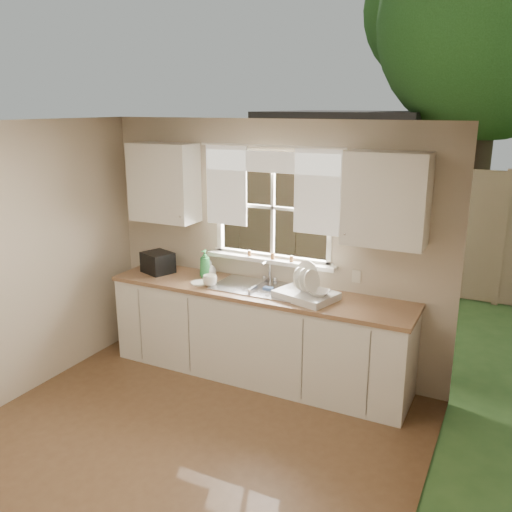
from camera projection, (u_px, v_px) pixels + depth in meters
The scene contains 21 objects.
ground at pixel (156, 472), 4.01m from camera, with size 4.00×4.00×0.00m, color brown.
room_walls at pixel (141, 319), 3.62m from camera, with size 3.62×4.02×2.50m.
ceiling at pixel (136, 125), 3.34m from camera, with size 3.60×4.00×0.02m, color silver.
window at pixel (272, 224), 5.33m from camera, with size 1.38×0.16×1.06m.
curtains at pixel (270, 180), 5.17m from camera, with size 1.50×0.03×0.81m.
base_cabinets at pixel (257, 335), 5.34m from camera, with size 3.00×0.62×0.87m, color white.
countertop at pixel (257, 291), 5.22m from camera, with size 3.04×0.65×0.04m, color #8F6947.
upper_cabinet_left at pixel (164, 183), 5.58m from camera, with size 0.70×0.33×0.80m, color white.
upper_cabinet_right at pixel (386, 199), 4.59m from camera, with size 0.70×0.33×0.80m, color white.
wall_outlet at pixel (356, 276), 5.05m from camera, with size 0.08×0.01×0.12m, color beige.
sill_jars at pixel (271, 256), 5.35m from camera, with size 0.50×0.04×0.06m.
backyard at pixel (446, 58), 10.08m from camera, with size 20.00×10.00×6.13m.
sink at pixel (259, 295), 5.26m from camera, with size 0.88×0.52×0.40m.
dish_rack at pixel (306, 292), 4.95m from camera, with size 0.60×0.52×0.32m.
bowl at pixel (319, 293), 4.83m from camera, with size 0.19×0.19×0.05m, color silver.
soap_bottle_a at pixel (205, 264), 5.53m from camera, with size 0.11×0.11×0.29m, color green.
soap_bottle_b at pixel (166, 263), 5.77m from camera, with size 0.07×0.08×0.16m, color #2E3CAD.
soap_bottle_c at pixel (210, 269), 5.58m from camera, with size 0.13×0.13×0.17m, color beige.
saucer at pixel (200, 283), 5.38m from camera, with size 0.19×0.19×0.01m, color white.
cup at pixel (210, 281), 5.29m from camera, with size 0.14×0.14×0.11m, color white.
black_appliance at pixel (158, 262), 5.71m from camera, with size 0.30×0.26×0.22m, color black.
Camera 1 is at (2.20, -2.74, 2.62)m, focal length 38.00 mm.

